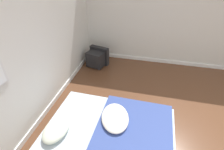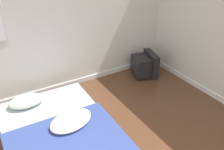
# 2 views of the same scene
# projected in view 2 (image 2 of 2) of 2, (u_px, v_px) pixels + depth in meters

# --- Properties ---
(wall_back) EXTENTS (8.21, 0.08, 2.60)m
(wall_back) POSITION_uv_depth(u_px,v_px,m) (1.00, 26.00, 3.60)
(wall_back) COLOR silver
(wall_back) RESTS_ON ground_plane
(mattress_bed) EXTENTS (1.41, 1.92, 0.35)m
(mattress_bed) POSITION_uv_depth(u_px,v_px,m) (59.00, 133.00, 3.33)
(mattress_bed) COLOR silver
(mattress_bed) RESTS_ON ground_plane
(crt_tv) EXTENTS (0.50, 0.54, 0.46)m
(crt_tv) POSITION_uv_depth(u_px,v_px,m) (145.00, 65.00, 4.86)
(crt_tv) COLOR black
(crt_tv) RESTS_ON ground_plane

